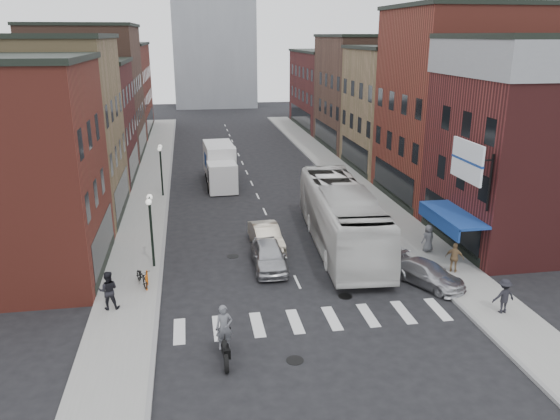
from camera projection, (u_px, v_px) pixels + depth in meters
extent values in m
plane|color=black|center=(301.00, 290.00, 27.32)|extent=(160.00, 160.00, 0.00)
cube|color=gray|center=(152.00, 184.00, 46.60)|extent=(3.00, 74.00, 0.15)
cube|color=gray|center=(344.00, 176.00, 49.30)|extent=(3.00, 74.00, 0.15)
cube|color=gray|center=(170.00, 184.00, 46.86)|extent=(0.20, 74.00, 0.16)
cube|color=gray|center=(328.00, 177.00, 49.08)|extent=(0.20, 74.00, 0.16)
cube|color=silver|center=(315.00, 320.00, 24.50)|extent=(12.00, 2.20, 0.01)
cube|color=black|center=(103.00, 241.00, 29.46)|extent=(0.08, 7.20, 2.20)
cube|color=olive|center=(39.00, 133.00, 36.24)|extent=(10.00, 10.00, 12.00)
cube|color=black|center=(122.00, 193.00, 38.38)|extent=(0.08, 8.00, 2.20)
cube|color=black|center=(25.00, 36.00, 34.36)|extent=(10.30, 10.20, 0.30)
cube|color=#4D1B1B|center=(70.00, 125.00, 45.93)|extent=(10.00, 10.00, 10.00)
cube|color=black|center=(134.00, 162.00, 47.77)|extent=(0.08, 8.00, 2.20)
cube|color=black|center=(62.00, 61.00, 44.36)|extent=(10.30, 10.20, 0.30)
cube|color=#4E3227|center=(89.00, 93.00, 55.80)|extent=(10.00, 12.00, 13.00)
cube|color=black|center=(143.00, 139.00, 58.09)|extent=(0.08, 9.60, 2.20)
cube|color=black|center=(82.00, 25.00, 53.76)|extent=(10.30, 12.20, 0.30)
cube|color=maroon|center=(108.00, 90.00, 69.25)|extent=(10.00, 16.00, 11.00)
cube|color=black|center=(150.00, 120.00, 71.23)|extent=(0.08, 12.80, 2.20)
cube|color=black|center=(103.00, 44.00, 67.51)|extent=(10.30, 16.20, 0.30)
cube|color=#4D1B1B|center=(536.00, 146.00, 32.09)|extent=(10.00, 9.00, 12.00)
cube|color=black|center=(450.00, 221.00, 32.65)|extent=(0.08, 7.20, 2.20)
cube|color=black|center=(552.00, 36.00, 30.21)|extent=(10.30, 9.20, 0.30)
cube|color=maroon|center=(461.00, 108.00, 40.70)|extent=(10.00, 10.00, 14.00)
cube|color=black|center=(393.00, 181.00, 41.56)|extent=(0.08, 8.00, 2.20)
cube|color=black|center=(471.00, 6.00, 38.51)|extent=(10.30, 10.20, 0.30)
cube|color=olive|center=(408.00, 111.00, 50.55)|extent=(10.00, 10.00, 11.00)
cube|color=black|center=(354.00, 154.00, 50.95)|extent=(0.08, 8.00, 2.20)
cube|color=black|center=(412.00, 47.00, 48.81)|extent=(10.30, 10.20, 0.30)
cube|color=#4E3227|center=(370.00, 93.00, 60.72)|extent=(10.00, 12.00, 12.00)
cube|color=black|center=(325.00, 134.00, 61.27)|extent=(0.08, 9.60, 2.20)
cube|color=black|center=(373.00, 35.00, 58.83)|extent=(10.30, 12.20, 0.30)
cube|color=#4D1B1B|center=(336.00, 90.00, 74.16)|extent=(10.00, 16.00, 10.00)
cube|color=black|center=(300.00, 116.00, 74.41)|extent=(0.08, 12.80, 2.20)
cube|color=black|center=(338.00, 51.00, 72.59)|extent=(10.30, 16.20, 0.30)
cube|color=navy|center=(453.00, 214.00, 30.29)|extent=(1.80, 5.00, 0.15)
cube|color=navy|center=(438.00, 221.00, 30.26)|extent=(0.10, 5.00, 0.70)
cylinder|color=black|center=(490.00, 183.00, 27.83)|extent=(0.12, 0.12, 3.00)
cylinder|color=black|center=(480.00, 161.00, 27.35)|extent=(1.40, 0.08, 0.08)
cube|color=silver|center=(467.00, 161.00, 27.24)|extent=(0.12, 3.00, 2.00)
cylinder|color=black|center=(152.00, 234.00, 29.29)|extent=(0.14, 0.14, 4.00)
cylinder|color=black|center=(149.00, 199.00, 28.67)|extent=(0.06, 0.90, 0.06)
sphere|color=white|center=(149.00, 202.00, 28.27)|extent=(0.32, 0.32, 0.32)
sphere|color=white|center=(150.00, 197.00, 29.11)|extent=(0.32, 0.32, 0.32)
cylinder|color=black|center=(161.00, 172.00, 42.43)|extent=(0.14, 0.14, 4.00)
cylinder|color=black|center=(160.00, 147.00, 41.81)|extent=(0.06, 0.90, 0.06)
sphere|color=white|center=(160.00, 149.00, 41.41)|extent=(0.32, 0.32, 0.32)
sphere|color=white|center=(160.00, 147.00, 42.25)|extent=(0.32, 0.32, 0.32)
cylinder|color=#D8590C|center=(146.00, 283.00, 26.88)|extent=(0.08, 0.08, 0.80)
cylinder|color=#D8590C|center=(147.00, 278.00, 27.45)|extent=(0.08, 0.08, 0.80)
cube|color=silver|center=(222.00, 178.00, 43.87)|extent=(2.36, 2.54, 2.35)
cube|color=black|center=(222.00, 175.00, 43.80)|extent=(2.35, 1.42, 1.03)
cube|color=silver|center=(219.00, 159.00, 47.00)|extent=(2.57, 4.98, 2.72)
cube|color=navy|center=(219.00, 159.00, 47.00)|extent=(2.47, 1.99, 1.13)
cube|color=black|center=(220.00, 177.00, 47.30)|extent=(2.35, 6.19, 0.33)
cylinder|color=black|center=(209.00, 188.00, 44.13)|extent=(0.26, 0.84, 0.84)
cylinder|color=black|center=(236.00, 186.00, 44.48)|extent=(0.26, 0.84, 0.84)
cylinder|color=black|center=(207.00, 178.00, 47.13)|extent=(0.26, 0.84, 0.84)
cylinder|color=black|center=(232.00, 177.00, 47.47)|extent=(0.26, 0.84, 0.84)
cylinder|color=black|center=(207.00, 173.00, 48.89)|extent=(0.26, 0.84, 0.84)
cylinder|color=black|center=(231.00, 172.00, 49.23)|extent=(0.26, 0.84, 0.84)
cylinder|color=black|center=(223.00, 341.00, 22.16)|extent=(0.15, 0.72, 0.72)
cylinder|color=black|center=(226.00, 364.00, 20.61)|extent=(0.15, 0.72, 0.72)
cube|color=black|center=(225.00, 346.00, 21.31)|extent=(0.38, 1.33, 0.38)
cube|color=black|center=(223.00, 329.00, 21.74)|extent=(0.61, 0.11, 0.07)
imported|color=#595B61|center=(224.00, 327.00, 20.93)|extent=(0.69, 0.48, 1.81)
imported|color=silver|center=(341.00, 216.00, 32.56)|extent=(4.10, 13.67, 3.75)
imported|color=#ACACB1|center=(269.00, 256.00, 29.71)|extent=(1.86, 4.39, 1.48)
imported|color=beige|center=(266.00, 237.00, 32.59)|extent=(1.79, 4.43, 1.43)
imported|color=silver|center=(428.00, 274.00, 27.78)|extent=(3.39, 4.42, 1.19)
imported|color=black|center=(142.00, 277.00, 27.48)|extent=(1.16, 1.80, 0.89)
imported|color=black|center=(108.00, 290.00, 24.94)|extent=(0.90, 0.53, 1.84)
imported|color=black|center=(504.00, 296.00, 24.62)|extent=(1.09, 0.59, 1.64)
imported|color=olive|center=(455.00, 258.00, 28.86)|extent=(1.06, 0.93, 1.63)
imported|color=slate|center=(428.00, 238.00, 31.64)|extent=(0.90, 0.71, 1.62)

